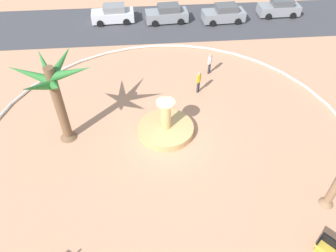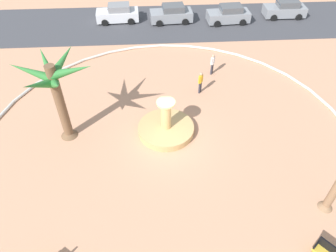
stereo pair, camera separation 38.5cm
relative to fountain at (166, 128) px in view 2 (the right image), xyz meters
name	(u,v)px [view 2 (the right image)]	position (x,y,z in m)	size (l,w,h in m)	color
ground_plane	(169,140)	(0.13, -0.78, -0.33)	(80.00, 80.00, 0.00)	tan
plaza_curb	(169,139)	(0.13, -0.78, -0.23)	(22.88, 22.88, 0.20)	silver
street_asphalt	(159,23)	(0.13, 15.06, -0.32)	(48.00, 8.00, 0.03)	#424247
fountain	(166,128)	(0.00, 0.00, 0.00)	(3.48, 3.48, 2.41)	tan
palm_tree_near_fountain	(55,86)	(-5.99, 0.08, 3.39)	(4.49, 4.23, 5.31)	brown
person_cyclist_photo	(213,63)	(3.87, 6.19, 0.61)	(0.35, 0.46, 1.69)	#33333D
person_pedestrian_stroll	(201,82)	(2.65, 3.91, 0.60)	(0.36, 0.45, 1.67)	#33333D
parked_car_leftmost	(118,14)	(-3.75, 15.69, 0.44)	(4.08, 2.07, 1.67)	silver
parked_car_second	(172,14)	(1.40, 15.26, 0.44)	(4.11, 2.13, 1.67)	gray
parked_car_third	(229,15)	(6.86, 14.81, 0.44)	(4.10, 2.11, 1.67)	gray
parked_car_rightmost	(285,9)	(12.64, 15.69, 0.44)	(4.00, 1.92, 1.67)	gray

